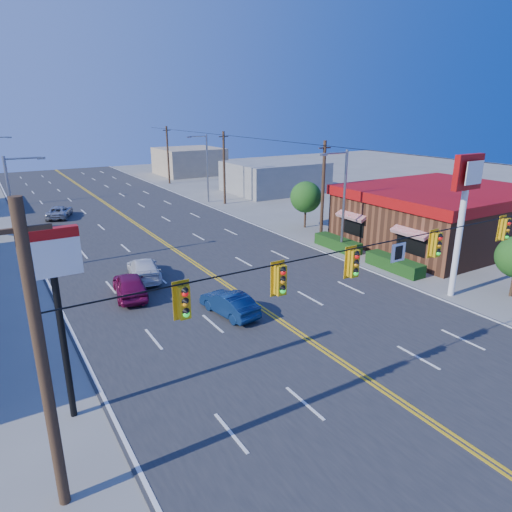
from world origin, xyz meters
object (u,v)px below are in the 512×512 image
signal_span (373,272)px  car_silver (59,212)px  kfc_pylon (464,198)px  car_magenta (130,286)px  pizza_hut_sign (55,286)px  car_white (144,270)px  kfc (439,215)px  car_blue (229,304)px

signal_span → car_silver: size_ratio=5.45×
signal_span → kfc_pylon: size_ratio=2.86×
kfc_pylon → car_magenta: size_ratio=1.95×
kfc_pylon → pizza_hut_sign: bearing=180.0°
car_magenta → car_white: car_magenta is taller
car_white → car_silver: bearing=-74.1°
signal_span → kfc: signal_span is taller
car_silver → kfc_pylon: bearing=136.5°
kfc → pizza_hut_sign: size_ratio=2.38×
pizza_hut_sign → car_magenta: 12.04m
kfc_pylon → car_white: 20.33m
kfc_pylon → pizza_hut_sign: kfc_pylon is taller
car_silver → car_blue: bearing=117.9°
kfc → car_white: bearing=169.5°
signal_span → pizza_hut_sign: (-10.88, 4.00, 0.30)m
pizza_hut_sign → car_magenta: pizza_hut_sign is taller
car_white → kfc_pylon: bearing=151.9°
pizza_hut_sign → car_silver: size_ratio=1.53×
car_magenta → car_white: bearing=-114.8°
car_white → car_silver: (-1.78, 21.90, -0.06)m
kfc → pizza_hut_sign: 32.04m
car_white → car_silver: size_ratio=1.06×
signal_span → kfc_pylon: signal_span is taller
signal_span → car_white: 17.45m
car_white → car_magenta: bearing=67.3°
kfc → car_silver: bearing=134.4°
kfc_pylon → car_magenta: kfc_pylon is taller
kfc → pizza_hut_sign: (-30.90, -8.00, 2.80)m
pizza_hut_sign → car_white: pizza_hut_sign is taller
car_white → pizza_hut_sign: bearing=72.5°
pizza_hut_sign → car_silver: (5.06, 34.34, -4.56)m
car_magenta → car_silver: car_magenta is taller
pizza_hut_sign → car_blue: size_ratio=1.73×
kfc → car_magenta: kfc is taller
car_magenta → car_blue: size_ratio=1.10×
signal_span → kfc: 23.47m
signal_span → pizza_hut_sign: size_ratio=3.55×
kfc → car_blue: size_ratio=4.11×
kfc → car_blue: kfc is taller
pizza_hut_sign → car_blue: (9.06, 4.58, -4.53)m
signal_span → pizza_hut_sign: signal_span is taller
signal_span → car_magenta: signal_span is taller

